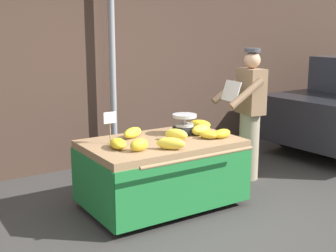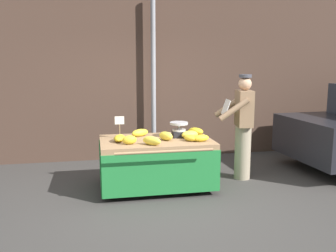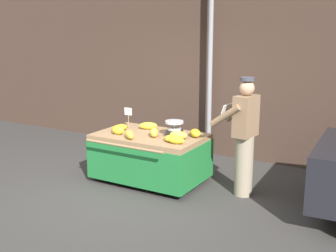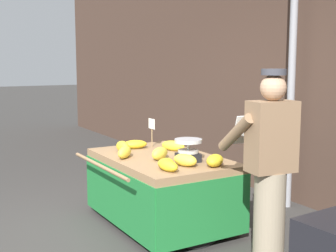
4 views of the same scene
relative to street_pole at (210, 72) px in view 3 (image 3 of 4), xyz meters
The scene contains 16 objects.
ground_plane 2.94m from the street_pole, 93.97° to the right, with size 60.00×60.00×0.00m, color #383533.
back_wall 0.43m from the street_pole, 118.15° to the left, with size 16.00×0.24×3.64m, color #473328.
street_pole is the anchor object (origin of this frame).
banana_cart 1.97m from the street_pole, 97.93° to the right, with size 1.68×1.26×0.76m.
weighing_scale 1.71m from the street_pole, 84.63° to the right, with size 0.28×0.28×0.23m.
price_sign 1.76m from the street_pole, 117.11° to the right, with size 0.14×0.01×0.34m.
banana_bunch_0 1.69m from the street_pole, 72.73° to the right, with size 0.15×0.27×0.12m, color gold.
banana_bunch_1 2.20m from the street_pole, 99.84° to the right, with size 0.11×0.29×0.12m, color yellow.
banana_bunch_2 1.64m from the street_pole, 107.58° to the right, with size 0.13×0.29×0.12m, color yellow.
banana_bunch_3 1.87m from the street_pole, 80.27° to the right, with size 0.16×0.27×0.12m, color yellow.
banana_bunch_4 1.91m from the street_pole, 93.18° to the right, with size 0.12×0.26×0.13m, color yellow.
banana_bunch_5 2.16m from the street_pole, 108.80° to the right, with size 0.11×0.21×0.13m, color gold.
banana_bunch_6 2.03m from the street_pole, 114.61° to the right, with size 0.16×0.29×0.10m, color gold.
banana_bunch_7 2.05m from the street_pole, 82.32° to the right, with size 0.15×0.22×0.09m, color gold.
banana_bunch_8 2.12m from the street_pole, 78.54° to the right, with size 0.12×0.24×0.10m, color gold.
vendor_person 2.04m from the street_pole, 49.87° to the right, with size 0.63×0.57×1.71m.
Camera 3 is at (3.48, -4.69, 2.40)m, focal length 46.50 mm.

